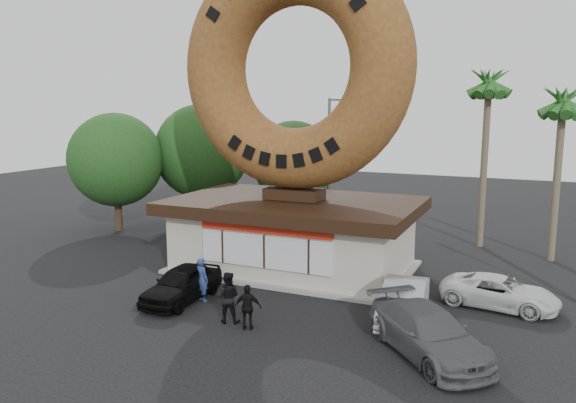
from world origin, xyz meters
The scene contains 16 objects.
ground centered at (0.00, 0.00, 0.00)m, with size 90.00×90.00×0.00m, color black.
donut_shop centered at (0.00, 5.98, 1.77)m, with size 11.20×7.20×3.80m.
giant_donut centered at (0.00, 6.00, 9.19)m, with size 10.78×10.78×2.75m, color brown.
tree_west centered at (-9.50, 13.00, 4.64)m, with size 6.00×6.00×7.65m.
tree_mid centered at (-4.00, 15.00, 4.02)m, with size 5.20×5.20×6.63m.
tree_far centered at (-13.00, 9.00, 4.33)m, with size 5.60×5.60×7.14m.
palm_near centered at (7.50, 14.00, 8.41)m, with size 2.60×2.60×9.75m.
palm_far centered at (11.00, 12.50, 7.48)m, with size 2.60×2.60×8.75m.
street_lamp centered at (-1.86, 16.00, 4.48)m, with size 2.11×0.20×8.00m.
person_left centered at (-1.49, 0.47, 0.87)m, with size 0.63×0.41×1.73m, color navy.
person_center centered at (0.53, -1.03, 0.92)m, with size 0.89×0.69×1.83m, color black.
person_right centered at (1.50, -1.32, 0.79)m, with size 0.93×0.39×1.59m, color black.
car_black centered at (-2.22, 0.14, 0.69)m, with size 1.64×4.07×1.39m, color black.
car_silver centered at (6.14, 1.72, 0.70)m, with size 1.48×4.24×1.40m, color #9D9DA2.
car_grey centered at (7.45, -0.79, 0.72)m, with size 2.02×4.97×1.44m, color #5B5D60.
car_white centered at (9.16, 4.49, 0.59)m, with size 1.97×4.27×1.19m, color silver.
Camera 1 is at (10.21, -17.30, 7.56)m, focal length 35.00 mm.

